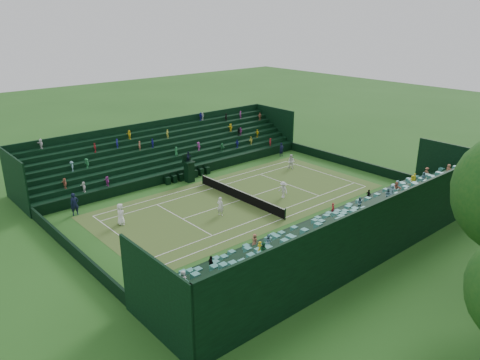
{
  "coord_description": "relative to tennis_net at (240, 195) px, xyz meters",
  "views": [
    {
      "loc": [
        30.36,
        -26.2,
        16.47
      ],
      "look_at": [
        0.0,
        0.0,
        2.0
      ],
      "focal_mm": 35.0,
      "sensor_mm": 36.0,
      "label": 1
    }
  ],
  "objects": [
    {
      "name": "umpire_chair",
      "position": [
        -7.26,
        -0.6,
        0.84
      ],
      "size": [
        1.02,
        1.02,
        3.2
      ],
      "color": "black",
      "rests_on": "ground"
    },
    {
      "name": "courtside_chairs",
      "position": [
        -8.03,
        -0.25,
        -0.12
      ],
      "size": [
        0.5,
        5.47,
        1.08
      ],
      "color": "black",
      "rests_on": "ground"
    },
    {
      "name": "perimeter_wall_north",
      "position": [
        0.0,
        15.88,
        -0.03
      ],
      "size": [
        17.17,
        0.2,
        1.0
      ],
      "primitive_type": "cube",
      "color": "black",
      "rests_on": "ground"
    },
    {
      "name": "player_far_east",
      "position": [
        2.14,
        3.47,
        0.27
      ],
      "size": [
        1.04,
        0.62,
        1.59
      ],
      "primitive_type": "imported",
      "rotation": [
        0.0,
        0.0,
        0.03
      ],
      "color": "white",
      "rests_on": "ground"
    },
    {
      "name": "player_near_east",
      "position": [
        1.48,
        -3.49,
        0.32
      ],
      "size": [
        0.73,
        0.62,
        1.69
      ],
      "primitive_type": "imported",
      "rotation": [
        0.0,
        0.0,
        3.55
      ],
      "color": "white",
      "rests_on": "ground"
    },
    {
      "name": "player_far_west",
      "position": [
        -3.3,
        10.38,
        0.29
      ],
      "size": [
        0.96,
        0.86,
        1.62
      ],
      "primitive_type": "imported",
      "rotation": [
        0.0,
        0.0,
        0.37
      ],
      "color": "white",
      "rests_on": "ground"
    },
    {
      "name": "tennis_net",
      "position": [
        0.0,
        0.0,
        0.0
      ],
      "size": [
        11.67,
        0.1,
        1.06
      ],
      "color": "black",
      "rests_on": "ground"
    },
    {
      "name": "line_judge_south",
      "position": [
        -6.75,
        -12.85,
        0.46
      ],
      "size": [
        0.55,
        0.77,
        1.98
      ],
      "primitive_type": "imported",
      "rotation": [
        0.0,
        0.0,
        1.46
      ],
      "color": "black",
      "rests_on": "ground"
    },
    {
      "name": "perimeter_wall_east",
      "position": [
        8.48,
        0.0,
        -0.03
      ],
      "size": [
        0.2,
        31.77,
        1.0
      ],
      "primitive_type": "cube",
      "color": "black",
      "rests_on": "ground"
    },
    {
      "name": "ground",
      "position": [
        0.0,
        0.0,
        -0.53
      ],
      "size": [
        160.0,
        160.0,
        0.0
      ],
      "primitive_type": "plane",
      "color": "#24551B",
      "rests_on": "ground"
    },
    {
      "name": "player_near_west",
      "position": [
        -2.42,
        -10.79,
        0.39
      ],
      "size": [
        1.05,
        0.88,
        1.83
      ],
      "primitive_type": "imported",
      "rotation": [
        0.0,
        0.0,
        2.76
      ],
      "color": "white",
      "rests_on": "ground"
    },
    {
      "name": "line_judge_north",
      "position": [
        -7.4,
        12.99,
        0.3
      ],
      "size": [
        0.45,
        0.64,
        1.66
      ],
      "primitive_type": "imported",
      "rotation": [
        0.0,
        0.0,
        1.47
      ],
      "color": "black",
      "rests_on": "ground"
    },
    {
      "name": "perimeter_wall_west",
      "position": [
        -8.48,
        0.0,
        -0.03
      ],
      "size": [
        0.2,
        31.77,
        1.0
      ],
      "primitive_type": "cube",
      "color": "black",
      "rests_on": "ground"
    },
    {
      "name": "court_surface",
      "position": [
        0.0,
        0.0,
        -0.52
      ],
      "size": [
        12.97,
        26.77,
        0.01
      ],
      "primitive_type": "cube",
      "color": "#2E6923",
      "rests_on": "ground"
    },
    {
      "name": "north_grandstand",
      "position": [
        12.66,
        0.0,
        1.02
      ],
      "size": [
        6.6,
        32.0,
        4.9
      ],
      "color": "black",
      "rests_on": "ground"
    },
    {
      "name": "perimeter_wall_south",
      "position": [
        0.0,
        -15.88,
        -0.03
      ],
      "size": [
        17.17,
        0.2,
        1.0
      ],
      "primitive_type": "cube",
      "color": "black",
      "rests_on": "ground"
    },
    {
      "name": "south_grandstand",
      "position": [
        -12.66,
        0.0,
        1.02
      ],
      "size": [
        6.6,
        32.0,
        4.9
      ],
      "color": "black",
      "rests_on": "ground"
    }
  ]
}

